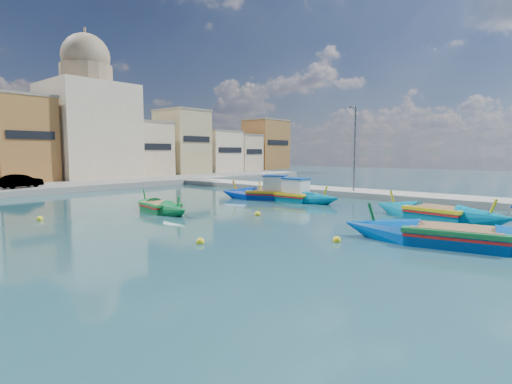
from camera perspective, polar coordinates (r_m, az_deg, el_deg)
ground at (r=19.23m, az=5.77°, el=-6.25°), size 160.00×160.00×0.00m
east_quay at (r=35.31m, az=22.83°, el=-0.77°), size 4.00×70.00×0.50m
north_quay at (r=45.63m, az=-29.23°, el=0.40°), size 80.00×8.00×0.60m
north_townhouses at (r=54.81m, az=-25.54°, el=6.27°), size 83.20×7.87×10.19m
church_block at (r=56.96m, az=-22.85°, el=9.78°), size 10.00×10.00×19.10m
quay_street_lamp at (r=36.90m, az=13.87°, el=6.14°), size 1.18×0.16×8.00m
luzzu_turquoise_cabin at (r=32.58m, az=5.04°, el=-0.66°), size 2.09×9.12×2.93m
luzzu_blue_cabin at (r=33.57m, az=2.03°, el=-0.41°), size 5.46×8.97×3.13m
luzzu_cyan_mid at (r=38.56m, az=3.25°, el=0.21°), size 6.63×7.83×2.47m
luzzu_green at (r=27.45m, az=-13.50°, el=-2.26°), size 2.92×7.16×2.19m
luzzu_blue_south at (r=19.08m, az=26.58°, el=-6.02°), size 4.16×10.17×2.86m
luzzu_cyan_south at (r=25.99m, az=24.48°, el=-2.97°), size 3.35×8.59×2.60m
mooring_buoys at (r=24.85m, az=-3.12°, el=-3.30°), size 23.35×19.14×0.36m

